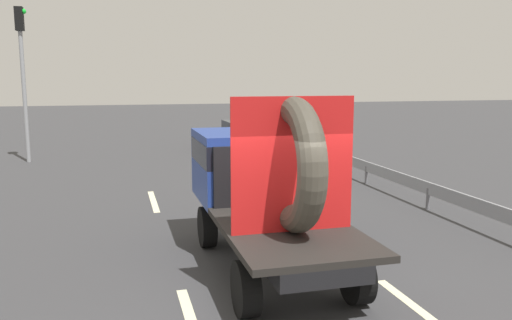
% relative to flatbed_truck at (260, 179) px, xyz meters
% --- Properties ---
extents(ground_plane, '(120.00, 120.00, 0.00)m').
position_rel_flatbed_truck_xyz_m(ground_plane, '(-0.02, -1.68, -1.50)').
color(ground_plane, '#38383A').
extents(flatbed_truck, '(2.02, 5.15, 3.07)m').
position_rel_flatbed_truck_xyz_m(flatbed_truck, '(0.00, 0.00, 0.00)').
color(flatbed_truck, black).
rests_on(flatbed_truck, ground_plane).
extents(distant_sedan, '(1.71, 4.00, 1.30)m').
position_rel_flatbed_truck_xyz_m(distant_sedan, '(3.25, 15.11, -0.81)').
color(distant_sedan, black).
rests_on(distant_sedan, ground_plane).
extents(traffic_light, '(0.42, 0.36, 6.03)m').
position_rel_flatbed_truck_xyz_m(traffic_light, '(-5.96, 13.26, 2.41)').
color(traffic_light, gray).
rests_on(traffic_light, ground_plane).
extents(guardrail, '(0.10, 13.71, 0.71)m').
position_rel_flatbed_truck_xyz_m(guardrail, '(5.11, 4.09, -0.98)').
color(guardrail, gray).
rests_on(guardrail, ground_plane).
extents(lane_dash_left_far, '(0.16, 2.54, 0.01)m').
position_rel_flatbed_truck_xyz_m(lane_dash_left_far, '(-1.62, 5.09, -1.50)').
color(lane_dash_left_far, beige).
rests_on(lane_dash_left_far, ground_plane).
extents(lane_dash_right_near, '(0.16, 2.55, 0.01)m').
position_rel_flatbed_truck_xyz_m(lane_dash_right_near, '(1.62, -2.92, -1.50)').
color(lane_dash_right_near, beige).
rests_on(lane_dash_right_near, ground_plane).
extents(lane_dash_right_far, '(0.16, 2.64, 0.01)m').
position_rel_flatbed_truck_xyz_m(lane_dash_right_far, '(1.62, 4.84, -1.50)').
color(lane_dash_right_far, beige).
rests_on(lane_dash_right_far, ground_plane).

